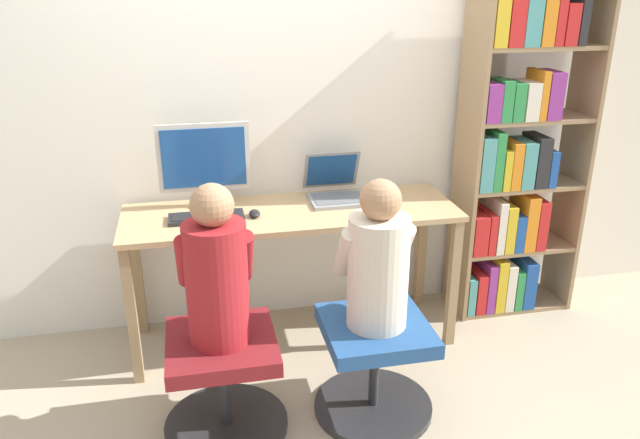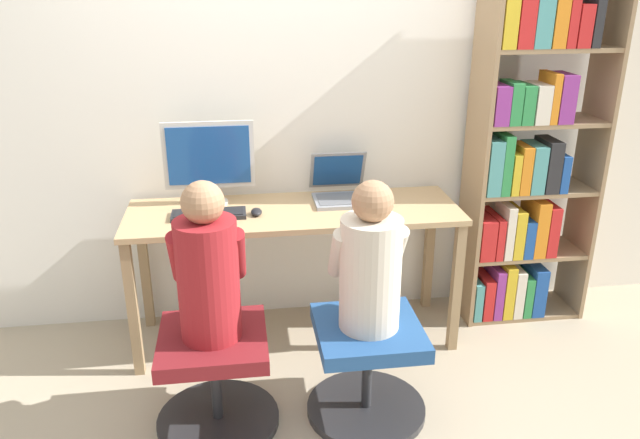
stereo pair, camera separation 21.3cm
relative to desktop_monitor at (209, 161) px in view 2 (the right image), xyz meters
The scene contains 12 objects.
ground_plane 1.19m from the desktop_monitor, 45.18° to the right, with size 14.00×14.00×0.00m, color tan.
wall_back 0.55m from the desktop_monitor, 24.44° to the left, with size 10.00×0.05×2.60m.
desk 0.57m from the desktop_monitor, 19.32° to the right, with size 1.77×0.57×0.78m.
desktop_monitor is the anchor object (origin of this frame).
laptop 0.74m from the desktop_monitor, ahead, with size 0.31×0.36×0.25m.
keyboard 0.30m from the desktop_monitor, 93.53° to the right, with size 0.38×0.15×0.03m.
computer_mouse_by_keyboard 0.38m from the desktop_monitor, 40.83° to the right, with size 0.06×0.09×0.03m.
office_chair_left 1.14m from the desktop_monitor, 89.95° to the right, with size 0.56×0.56×0.47m.
office_chair_right 1.35m from the desktop_monitor, 51.21° to the right, with size 0.56×0.56×0.47m.
person_at_monitor 0.88m from the desktop_monitor, 89.95° to the right, with size 0.32×0.32×0.71m.
person_at_laptop 1.13m from the desktop_monitor, 51.04° to the right, with size 0.33×0.31×0.68m.
bookshelf 1.76m from the desktop_monitor, ahead, with size 0.72×0.32×1.99m.
Camera 2 is at (-0.29, -2.81, 1.94)m, focal length 35.00 mm.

